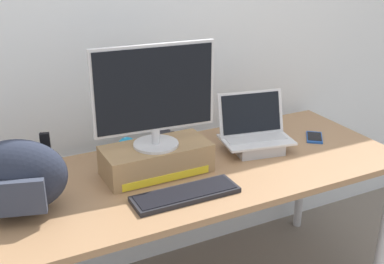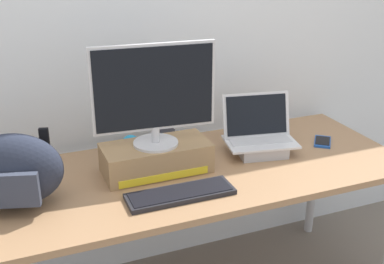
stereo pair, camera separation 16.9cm
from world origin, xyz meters
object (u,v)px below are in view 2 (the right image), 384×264
(open_laptop, at_px, (260,141))
(messenger_backpack, at_px, (14,171))
(toner_box_yellow, at_px, (156,158))
(coffee_mug, at_px, (167,138))
(external_keyboard, at_px, (180,194))
(cell_phone, at_px, (323,142))
(plush_toy, at_px, (131,144))
(desktop_monitor, at_px, (154,94))

(open_laptop, relative_size, messenger_backpack, 0.89)
(toner_box_yellow, distance_m, open_laptop, 0.52)
(messenger_backpack, xyz_separation_m, coffee_mug, (0.72, 0.31, -0.10))
(messenger_backpack, distance_m, coffee_mug, 0.79)
(external_keyboard, xyz_separation_m, messenger_backpack, (-0.60, 0.18, 0.13))
(toner_box_yellow, height_order, coffee_mug, toner_box_yellow)
(toner_box_yellow, height_order, messenger_backpack, messenger_backpack)
(open_laptop, xyz_separation_m, messenger_backpack, (-1.11, -0.08, 0.09))
(external_keyboard, distance_m, messenger_backpack, 0.64)
(external_keyboard, height_order, cell_phone, external_keyboard)
(toner_box_yellow, relative_size, plush_toy, 5.16)
(toner_box_yellow, distance_m, plush_toy, 0.24)
(desktop_monitor, height_order, plush_toy, desktop_monitor)
(open_laptop, bearing_deg, external_keyboard, -141.95)
(toner_box_yellow, distance_m, messenger_backpack, 0.59)
(toner_box_yellow, distance_m, desktop_monitor, 0.29)
(external_keyboard, bearing_deg, desktop_monitor, 94.91)
(open_laptop, bearing_deg, desktop_monitor, -167.73)
(desktop_monitor, bearing_deg, coffee_mug, 65.41)
(toner_box_yellow, xyz_separation_m, desktop_monitor, (-0.00, -0.00, 0.29))
(desktop_monitor, bearing_deg, open_laptop, 6.61)
(toner_box_yellow, relative_size, cell_phone, 2.90)
(external_keyboard, xyz_separation_m, coffee_mug, (0.12, 0.49, 0.03))
(open_laptop, relative_size, external_keyboard, 0.83)
(toner_box_yellow, xyz_separation_m, plush_toy, (-0.05, 0.23, -0.02))
(desktop_monitor, distance_m, open_laptop, 0.60)
(external_keyboard, height_order, messenger_backpack, messenger_backpack)
(messenger_backpack, height_order, plush_toy, messenger_backpack)
(desktop_monitor, distance_m, plush_toy, 0.39)
(messenger_backpack, height_order, cell_phone, messenger_backpack)
(desktop_monitor, relative_size, cell_phone, 3.26)
(open_laptop, relative_size, coffee_mug, 2.91)
(external_keyboard, relative_size, coffee_mug, 3.49)
(cell_phone, bearing_deg, external_keyboard, -126.70)
(external_keyboard, relative_size, plush_toy, 4.85)
(desktop_monitor, bearing_deg, cell_phone, 4.30)
(coffee_mug, xyz_separation_m, plush_toy, (-0.19, -0.01, 0.00))
(messenger_backpack, relative_size, cell_phone, 2.56)
(messenger_backpack, relative_size, coffee_mug, 3.28)
(open_laptop, distance_m, coffee_mug, 0.45)
(toner_box_yellow, bearing_deg, desktop_monitor, -96.66)
(coffee_mug, bearing_deg, external_keyboard, -103.44)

